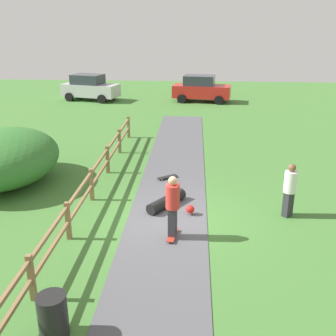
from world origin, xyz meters
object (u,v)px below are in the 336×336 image
(skater_riding, at_px, (173,204))
(parked_car_silver, at_px, (90,87))
(bush_large, at_px, (3,158))
(skater_fallen, at_px, (168,202))
(skateboard_loose, at_px, (167,177))
(trash_bin, at_px, (53,316))
(bystander_white, at_px, (290,188))
(parked_car_red, at_px, (201,89))

(skater_riding, height_order, parked_car_silver, parked_car_silver)
(bush_large, bearing_deg, skater_fallen, -15.35)
(skater_fallen, bearing_deg, skateboard_loose, 94.88)
(trash_bin, xyz_separation_m, bystander_white, (5.46, 5.40, 0.48))
(bush_large, distance_m, parked_car_silver, 16.62)
(skateboard_loose, bearing_deg, skater_riding, -84.11)
(bush_large, height_order, skateboard_loose, bush_large)
(parked_car_silver, bearing_deg, skater_fallen, -68.69)
(parked_car_silver, bearing_deg, skateboard_loose, -66.35)
(skateboard_loose, height_order, parked_car_red, parked_car_red)
(bush_large, relative_size, skateboard_loose, 6.11)
(skater_riding, distance_m, bystander_white, 3.78)
(skater_fallen, relative_size, parked_car_silver, 0.34)
(skater_fallen, distance_m, bystander_white, 3.76)
(bush_large, xyz_separation_m, parked_car_red, (7.34, 16.58, -0.03))
(bush_large, xyz_separation_m, skater_riding, (6.38, -3.58, 0.03))
(skater_riding, xyz_separation_m, skater_fallen, (-0.24, 1.90, -0.82))
(trash_bin, distance_m, skater_fallen, 6.00)
(trash_bin, bearing_deg, bush_large, 120.44)
(bush_large, relative_size, skater_fallen, 3.05)
(bystander_white, height_order, parked_car_red, parked_car_red)
(bush_large, distance_m, parked_car_red, 18.14)
(bystander_white, bearing_deg, parked_car_silver, 120.16)
(bush_large, bearing_deg, trash_bin, -59.56)
(trash_bin, distance_m, parked_car_silver, 24.59)
(trash_bin, xyz_separation_m, parked_car_silver, (-5.35, 24.00, 0.51))
(skateboard_loose, xyz_separation_m, parked_car_red, (1.42, 15.79, 0.87))
(trash_bin, distance_m, skateboard_loose, 8.36)
(trash_bin, xyz_separation_m, parked_car_red, (2.99, 23.99, 0.51))
(bystander_white, xyz_separation_m, parked_car_silver, (-10.81, 18.60, 0.03))
(bush_large, relative_size, skater_riding, 2.61)
(parked_car_silver, bearing_deg, parked_car_red, -0.04)
(parked_car_red, bearing_deg, trash_bin, -97.10)
(bystander_white, relative_size, parked_car_red, 0.38)
(skater_riding, height_order, bystander_white, skater_riding)
(skater_fallen, height_order, parked_car_silver, parked_car_silver)
(bystander_white, bearing_deg, parked_car_red, 97.57)
(bush_large, relative_size, bystander_white, 2.77)
(skater_fallen, bearing_deg, trash_bin, -107.30)
(bush_large, distance_m, skateboard_loose, 6.05)
(bush_large, bearing_deg, skater_riding, -29.31)
(trash_bin, bearing_deg, bystander_white, 44.67)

